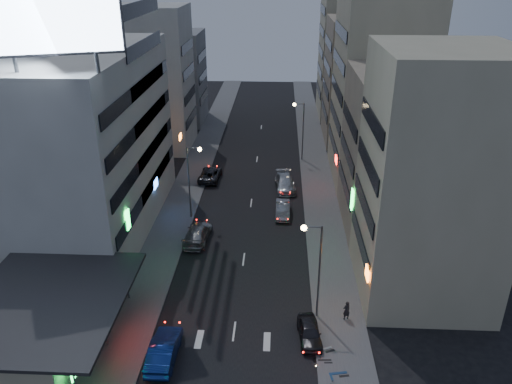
# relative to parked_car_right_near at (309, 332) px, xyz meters

# --- Properties ---
(ground) EXTENTS (180.00, 180.00, 0.00)m
(ground) POSITION_rel_parked_car_right_near_xyz_m (-5.60, -3.44, -0.67)
(ground) COLOR black
(ground) RESTS_ON ground
(sidewalk_left) EXTENTS (4.00, 120.00, 0.12)m
(sidewalk_left) POSITION_rel_parked_car_right_near_xyz_m (-13.60, 26.56, -0.61)
(sidewalk_left) COLOR #4C4C4F
(sidewalk_left) RESTS_ON ground
(sidewalk_right) EXTENTS (4.00, 120.00, 0.12)m
(sidewalk_right) POSITION_rel_parked_car_right_near_xyz_m (2.40, 26.56, -0.61)
(sidewalk_right) COLOR #4C4C4F
(sidewalk_right) RESTS_ON ground
(food_court) EXTENTS (11.00, 13.00, 3.88)m
(food_court) POSITION_rel_parked_car_right_near_xyz_m (-19.50, -1.44, 1.32)
(food_court) COLOR #AFA589
(food_court) RESTS_ON ground
(white_building) EXTENTS (14.00, 24.00, 18.00)m
(white_building) POSITION_rel_parked_car_right_near_xyz_m (-22.60, 16.56, 8.33)
(white_building) COLOR beige
(white_building) RESTS_ON ground
(shophouse_near) EXTENTS (10.00, 11.00, 20.00)m
(shophouse_near) POSITION_rel_parked_car_right_near_xyz_m (9.40, 7.06, 9.33)
(shophouse_near) COLOR #AFA589
(shophouse_near) RESTS_ON ground
(shophouse_mid) EXTENTS (11.00, 12.00, 16.00)m
(shophouse_mid) POSITION_rel_parked_car_right_near_xyz_m (9.90, 18.56, 7.33)
(shophouse_mid) COLOR gray
(shophouse_mid) RESTS_ON ground
(shophouse_far) EXTENTS (10.00, 14.00, 22.00)m
(shophouse_far) POSITION_rel_parked_car_right_near_xyz_m (9.40, 31.56, 10.33)
(shophouse_far) COLOR #AFA589
(shophouse_far) RESTS_ON ground
(far_left_a) EXTENTS (11.00, 10.00, 20.00)m
(far_left_a) POSITION_rel_parked_car_right_near_xyz_m (-21.10, 41.56, 9.33)
(far_left_a) COLOR beige
(far_left_a) RESTS_ON ground
(far_left_b) EXTENTS (12.00, 10.00, 15.00)m
(far_left_b) POSITION_rel_parked_car_right_near_xyz_m (-21.60, 54.56, 6.83)
(far_left_b) COLOR gray
(far_left_b) RESTS_ON ground
(far_right_a) EXTENTS (11.00, 12.00, 18.00)m
(far_right_a) POSITION_rel_parked_car_right_near_xyz_m (9.90, 46.56, 8.33)
(far_right_a) COLOR gray
(far_right_a) RESTS_ON ground
(far_right_b) EXTENTS (12.00, 12.00, 24.00)m
(far_right_b) POSITION_rel_parked_car_right_near_xyz_m (10.40, 60.56, 11.33)
(far_right_b) COLOR #AFA589
(far_right_b) RESTS_ON ground
(billboard) EXTENTS (9.52, 3.75, 6.20)m
(billboard) POSITION_rel_parked_car_right_near_xyz_m (-18.59, 6.54, 21.00)
(billboard) COLOR #595B60
(billboard) RESTS_ON white_building
(street_lamp_right_near) EXTENTS (1.60, 0.44, 8.02)m
(street_lamp_right_near) POSITION_rel_parked_car_right_near_xyz_m (0.30, 2.56, 4.70)
(street_lamp_right_near) COLOR #595B60
(street_lamp_right_near) RESTS_ON sidewalk_right
(street_lamp_left) EXTENTS (1.60, 0.44, 8.02)m
(street_lamp_left) POSITION_rel_parked_car_right_near_xyz_m (-11.50, 18.56, 4.70)
(street_lamp_left) COLOR #595B60
(street_lamp_left) RESTS_ON sidewalk_left
(street_lamp_right_far) EXTENTS (1.60, 0.44, 8.02)m
(street_lamp_right_far) POSITION_rel_parked_car_right_near_xyz_m (0.30, 36.56, 4.70)
(street_lamp_right_far) COLOR #595B60
(street_lamp_right_far) RESTS_ON sidewalk_right
(parked_car_right_near) EXTENTS (1.93, 4.04, 1.33)m
(parked_car_right_near) POSITION_rel_parked_car_right_near_xyz_m (0.00, 0.00, 0.00)
(parked_car_right_near) COLOR #252429
(parked_car_right_near) RESTS_ON ground
(parked_car_right_mid) EXTENTS (1.54, 4.36, 1.43)m
(parked_car_right_mid) POSITION_rel_parked_car_right_near_xyz_m (-1.98, 19.68, 0.05)
(parked_car_right_mid) COLOR gray
(parked_car_right_mid) RESTS_ON ground
(parked_car_left) EXTENTS (2.69, 5.40, 1.47)m
(parked_car_left) POSITION_rel_parked_car_right_near_xyz_m (-11.20, 29.09, 0.07)
(parked_car_left) COLOR #2A2A2F
(parked_car_left) RESTS_ON ground
(parked_car_right_far) EXTENTS (2.77, 5.74, 1.61)m
(parked_car_right_far) POSITION_rel_parked_car_right_near_xyz_m (-1.69, 26.63, 0.14)
(parked_car_right_far) COLOR #AAAEB2
(parked_car_right_far) RESTS_ON ground
(road_car_blue) EXTENTS (1.75, 4.97, 1.64)m
(road_car_blue) POSITION_rel_parked_car_right_near_xyz_m (-10.20, -2.53, 0.15)
(road_car_blue) COLOR navy
(road_car_blue) RESTS_ON ground
(road_car_silver) EXTENTS (2.53, 5.60, 1.59)m
(road_car_silver) POSITION_rel_parked_car_right_near_xyz_m (-10.41, 13.79, 0.13)
(road_car_silver) COLOR gray
(road_car_silver) RESTS_ON ground
(person) EXTENTS (0.70, 0.59, 1.62)m
(person) POSITION_rel_parked_car_right_near_xyz_m (2.93, 2.29, 0.26)
(person) COLOR black
(person) RESTS_ON sidewalk_right
(scooter_black_a) EXTENTS (1.25, 2.10, 1.22)m
(scooter_black_a) POSITION_rel_parked_car_right_near_xyz_m (2.46, -4.79, 0.06)
(scooter_black_a) COLOR black
(scooter_black_a) RESTS_ON sidewalk_right
(scooter_silver_a) EXTENTS (0.75, 1.83, 1.09)m
(scooter_silver_a) POSITION_rel_parked_car_right_near_xyz_m (1.27, -4.82, 0.00)
(scooter_silver_a) COLOR #97989E
(scooter_silver_a) RESTS_ON sidewalk_right
(scooter_blue) EXTENTS (0.96, 1.93, 1.13)m
(scooter_blue) POSITION_rel_parked_car_right_near_xyz_m (2.39, -3.17, 0.02)
(scooter_blue) COLOR navy
(scooter_blue) RESTS_ON sidewalk_right
(scooter_black_b) EXTENTS (0.63, 1.63, 0.98)m
(scooter_black_b) POSITION_rel_parked_car_right_near_xyz_m (1.45, -2.09, -0.06)
(scooter_black_b) COLOR black
(scooter_black_b) RESTS_ON sidewalk_right
(scooter_silver_b) EXTENTS (1.36, 2.02, 1.18)m
(scooter_silver_b) POSITION_rel_parked_car_right_near_xyz_m (1.54, -0.79, 0.04)
(scooter_silver_b) COLOR #95969C
(scooter_silver_b) RESTS_ON sidewalk_right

